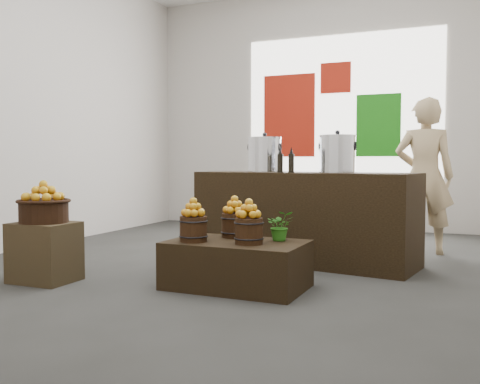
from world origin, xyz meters
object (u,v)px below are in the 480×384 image
at_px(counter, 304,217).
at_px(stock_pot_left, 264,155).
at_px(crate, 45,252).
at_px(shopper, 424,176).
at_px(stock_pot_center, 337,155).
at_px(display_table, 237,265).
at_px(wicker_basket, 44,212).

relative_size(counter, stock_pot_left, 6.47).
xyz_separation_m(crate, shopper, (3.15, 2.97, 0.66)).
bearing_deg(counter, stock_pot_center, 0.00).
bearing_deg(crate, shopper, 43.35).
relative_size(crate, display_table, 0.46).
bearing_deg(stock_pot_left, crate, -127.08).
xyz_separation_m(stock_pot_left, stock_pot_center, (0.87, -0.15, 0.00)).
xyz_separation_m(wicker_basket, display_table, (1.75, 0.45, -0.44)).
xyz_separation_m(stock_pot_center, shopper, (0.81, 1.18, -0.25)).
relative_size(counter, stock_pot_center, 6.47).
height_order(wicker_basket, shopper, shopper).
xyz_separation_m(wicker_basket, stock_pot_left, (1.47, 1.94, 0.53)).
xyz_separation_m(counter, shopper, (1.19, 1.12, 0.44)).
height_order(display_table, shopper, shopper).
bearing_deg(crate, stock_pot_left, 52.92).
height_order(wicker_basket, counter, counter).
distance_m(wicker_basket, stock_pot_left, 2.49).
bearing_deg(crate, stock_pot_center, 37.45).
bearing_deg(shopper, wicker_basket, 38.99).
relative_size(wicker_basket, display_table, 0.37).
bearing_deg(wicker_basket, crate, 0.00).
height_order(counter, stock_pot_center, stock_pot_center).
height_order(display_table, stock_pot_left, stock_pot_left).
distance_m(stock_pot_left, stock_pot_center, 0.89).
height_order(counter, shopper, shopper).
height_order(wicker_basket, display_table, wicker_basket).
xyz_separation_m(crate, stock_pot_left, (1.47, 1.94, 0.91)).
xyz_separation_m(crate, counter, (1.96, 1.86, 0.22)).
height_order(crate, display_table, crate).
distance_m(crate, shopper, 4.38).
bearing_deg(counter, crate, -126.97).
relative_size(stock_pot_left, shopper, 0.20).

